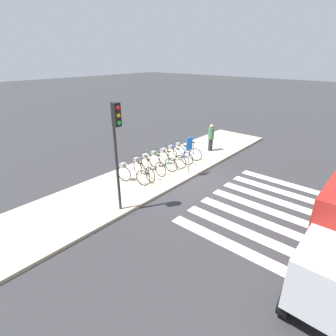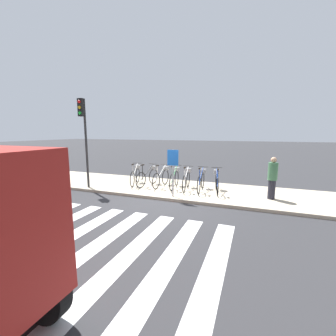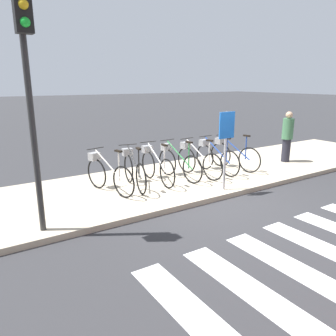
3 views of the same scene
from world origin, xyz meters
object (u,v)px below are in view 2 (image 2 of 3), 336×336
(parked_bicycle_2, at_px, (162,177))
(pedestrian, at_px, (272,177))
(parked_bicycle_6, at_px, (217,181))
(traffic_light, at_px, (83,125))
(parked_bicycle_0, at_px, (136,175))
(parked_bicycle_1, at_px, (148,176))
(parked_bicycle_4, at_px, (187,179))
(parked_bicycle_5, at_px, (201,180))
(sign_post, at_px, (173,165))
(parked_bicycle_3, at_px, (175,178))

(parked_bicycle_2, xyz_separation_m, pedestrian, (4.62, -0.37, 0.37))
(parked_bicycle_6, bearing_deg, traffic_light, -166.41)
(parked_bicycle_0, distance_m, pedestrian, 5.98)
(parked_bicycle_1, xyz_separation_m, parked_bicycle_6, (3.20, -0.04, 0.00))
(parked_bicycle_0, height_order, parked_bicycle_6, same)
(parked_bicycle_1, relative_size, parked_bicycle_2, 0.99)
(parked_bicycle_1, height_order, parked_bicycle_6, same)
(parked_bicycle_4, bearing_deg, parked_bicycle_0, 178.86)
(parked_bicycle_4, relative_size, traffic_light, 0.44)
(parked_bicycle_1, bearing_deg, parked_bicycle_5, -0.98)
(parked_bicycle_4, xyz_separation_m, pedestrian, (3.39, -0.25, 0.37))
(parked_bicycle_4, bearing_deg, parked_bicycle_2, 174.73)
(parked_bicycle_2, relative_size, pedestrian, 1.08)
(parked_bicycle_6, distance_m, traffic_light, 6.23)
(parked_bicycle_5, bearing_deg, pedestrian, -5.64)
(parked_bicycle_6, bearing_deg, parked_bicycle_4, -179.15)
(parked_bicycle_6, bearing_deg, parked_bicycle_1, 179.23)
(parked_bicycle_0, xyz_separation_m, parked_bicycle_1, (0.68, 0.01, 0.00))
(parked_bicycle_2, bearing_deg, sign_post, -53.34)
(parked_bicycle_0, bearing_deg, parked_bicycle_1, 0.98)
(parked_bicycle_1, distance_m, sign_post, 2.32)
(parked_bicycle_3, bearing_deg, parked_bicycle_0, -178.91)
(parked_bicycle_3, bearing_deg, parked_bicycle_2, 177.82)
(parked_bicycle_1, xyz_separation_m, parked_bicycle_2, (0.66, 0.05, 0.00))
(parked_bicycle_5, distance_m, parked_bicycle_6, 0.66)
(parked_bicycle_3, distance_m, parked_bicycle_5, 1.23)
(parked_bicycle_5, relative_size, traffic_light, 0.44)
(parked_bicycle_5, relative_size, sign_post, 0.94)
(parked_bicycle_2, bearing_deg, parked_bicycle_1, -175.61)
(parked_bicycle_2, xyz_separation_m, parked_bicycle_5, (1.87, -0.09, 0.00))
(parked_bicycle_1, relative_size, pedestrian, 1.07)
(parked_bicycle_0, bearing_deg, sign_post, -29.38)
(parked_bicycle_1, xyz_separation_m, sign_post, (1.70, -1.35, 0.80))
(parked_bicycle_2, distance_m, parked_bicycle_6, 2.54)
(traffic_light, bearing_deg, pedestrian, 8.03)
(traffic_light, bearing_deg, parked_bicycle_4, 17.27)
(pedestrian, height_order, sign_post, sign_post)
(parked_bicycle_1, relative_size, traffic_light, 0.43)
(traffic_light, xyz_separation_m, sign_post, (4.12, 0.04, -1.54))
(parked_bicycle_3, distance_m, pedestrian, 4.01)
(parked_bicycle_2, relative_size, parked_bicycle_5, 1.00)
(parked_bicycle_0, height_order, traffic_light, traffic_light)
(parked_bicycle_1, bearing_deg, parked_bicycle_2, 4.39)
(parked_bicycle_2, bearing_deg, traffic_light, -154.76)
(parked_bicycle_0, height_order, pedestrian, pedestrian)
(parked_bicycle_3, xyz_separation_m, parked_bicycle_4, (0.58, -0.09, 0.00))
(sign_post, bearing_deg, parked_bicycle_2, 126.66)
(parked_bicycle_0, height_order, parked_bicycle_4, same)
(parked_bicycle_1, xyz_separation_m, traffic_light, (-2.42, -1.40, 2.33))
(parked_bicycle_4, bearing_deg, parked_bicycle_3, 171.36)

